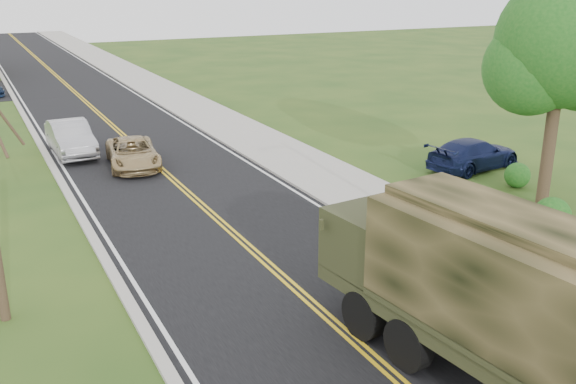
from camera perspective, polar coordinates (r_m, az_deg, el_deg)
road at (r=46.60m, az=-17.89°, el=7.94°), size 8.00×120.00×0.01m
curb_right at (r=47.40m, az=-12.92°, el=8.60°), size 0.30×120.00×0.12m
sidewalk_right at (r=47.85m, az=-10.87°, el=8.82°), size 3.20×120.00×0.10m
curb_left at (r=46.14m, az=-23.00°, el=7.33°), size 0.30×120.00×0.10m
leafy_tree at (r=23.88m, az=23.15°, el=11.38°), size 4.83×4.50×8.10m
military_truck at (r=13.52m, az=16.99°, el=-7.50°), size 3.34×7.67×3.71m
suv_champagne at (r=28.73m, az=-13.63°, el=3.38°), size 2.59×4.65×1.23m
sedan_silver at (r=31.57m, az=-18.76°, el=4.56°), size 1.76×4.75×1.55m
pickup_navy at (r=28.68m, az=16.16°, el=3.26°), size 4.85×2.58×1.34m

